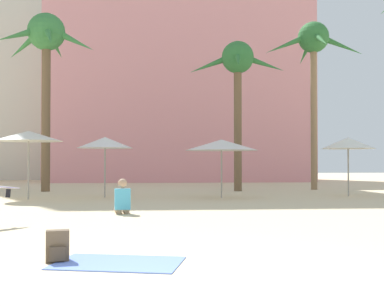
# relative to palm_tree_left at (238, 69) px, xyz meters

# --- Properties ---
(ground) EXTENTS (120.00, 120.00, 0.00)m
(ground) POSITION_rel_palm_tree_left_xyz_m (-4.05, -17.68, -5.77)
(ground) COLOR beige
(hotel_pink) EXTENTS (18.88, 9.53, 13.34)m
(hotel_pink) POSITION_rel_palm_tree_left_xyz_m (-1.84, 15.15, 0.90)
(hotel_pink) COLOR pink
(hotel_pink) RESTS_ON ground
(palm_tree_left) EXTENTS (4.73, 4.55, 7.11)m
(palm_tree_left) POSITION_rel_palm_tree_left_xyz_m (0.00, 0.00, 0.00)
(palm_tree_left) COLOR brown
(palm_tree_left) RESTS_ON ground
(palm_tree_center) EXTENTS (4.42, 4.64, 8.33)m
(palm_tree_center) POSITION_rel_palm_tree_left_xyz_m (-8.99, 0.43, 1.03)
(palm_tree_center) COLOR brown
(palm_tree_center) RESTS_ON ground
(palm_tree_right) EXTENTS (5.17, 5.14, 8.40)m
(palm_tree_right) POSITION_rel_palm_tree_left_xyz_m (4.01, 0.87, 1.24)
(palm_tree_right) COLOR #896B4C
(palm_tree_right) RESTS_ON ground
(cafe_umbrella_1) EXTENTS (2.45, 2.45, 2.49)m
(cafe_umbrella_1) POSITION_rel_palm_tree_left_xyz_m (-8.56, -4.66, -3.47)
(cafe_umbrella_1) COLOR gray
(cafe_umbrella_1) RESTS_ON ground
(cafe_umbrella_2) EXTENTS (2.11, 2.11, 2.34)m
(cafe_umbrella_2) POSITION_rel_palm_tree_left_xyz_m (3.73, -3.97, -3.65)
(cafe_umbrella_2) COLOR gray
(cafe_umbrella_2) RESTS_ON ground
(cafe_umbrella_3) EXTENTS (2.14, 2.14, 2.32)m
(cafe_umbrella_3) POSITION_rel_palm_tree_left_xyz_m (-5.88, -3.89, -3.66)
(cafe_umbrella_3) COLOR gray
(cafe_umbrella_3) RESTS_ON ground
(cafe_umbrella_5) EXTENTS (2.76, 2.76, 2.21)m
(cafe_umbrella_5) POSITION_rel_palm_tree_left_xyz_m (-1.47, -4.56, -3.76)
(cafe_umbrella_5) COLOR gray
(cafe_umbrella_5) RESTS_ON ground
(beach_towel) EXTENTS (1.83, 1.41, 0.01)m
(beach_towel) POSITION_rel_palm_tree_left_xyz_m (-4.66, -16.45, -5.76)
(beach_towel) COLOR #6684E0
(beach_towel) RESTS_ON ground
(backpack) EXTENTS (0.33, 0.28, 0.42)m
(backpack) POSITION_rel_palm_tree_left_xyz_m (-5.47, -16.27, -5.56)
(backpack) COLOR brown
(backpack) RESTS_ON ground
(person_mid_left) EXTENTS (0.48, 0.99, 0.92)m
(person_mid_left) POSITION_rel_palm_tree_left_xyz_m (-4.93, -9.98, -5.45)
(person_mid_left) COLOR tan
(person_mid_left) RESTS_ON ground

